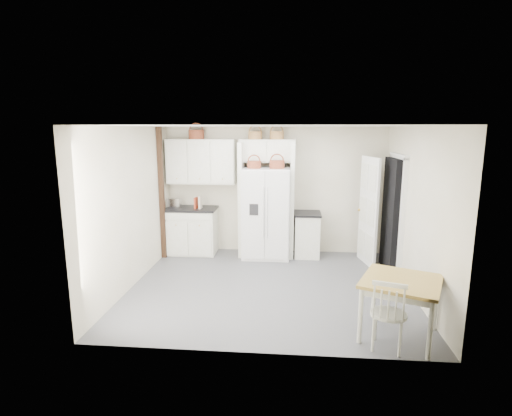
# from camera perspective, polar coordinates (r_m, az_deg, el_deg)

# --- Properties ---
(floor) EXTENTS (4.50, 4.50, 0.00)m
(floor) POSITION_cam_1_polar(r_m,az_deg,el_deg) (6.72, 1.88, -11.14)
(floor) COLOR #515151
(floor) RESTS_ON ground
(ceiling) EXTENTS (4.50, 4.50, 0.00)m
(ceiling) POSITION_cam_1_polar(r_m,az_deg,el_deg) (6.21, 2.03, 11.63)
(ceiling) COLOR white
(ceiling) RESTS_ON wall_back
(wall_back) EXTENTS (4.50, 0.00, 4.50)m
(wall_back) POSITION_cam_1_polar(r_m,az_deg,el_deg) (8.30, 2.70, 2.54)
(wall_back) COLOR #BDB396
(wall_back) RESTS_ON floor
(wall_left) EXTENTS (0.00, 4.00, 4.00)m
(wall_left) POSITION_cam_1_polar(r_m,az_deg,el_deg) (6.83, -17.24, 0.13)
(wall_left) COLOR #BDB396
(wall_left) RESTS_ON floor
(wall_right) EXTENTS (0.00, 4.00, 4.00)m
(wall_right) POSITION_cam_1_polar(r_m,az_deg,el_deg) (6.61, 21.82, -0.53)
(wall_right) COLOR #BDB396
(wall_right) RESTS_ON floor
(refrigerator) EXTENTS (0.93, 0.75, 1.80)m
(refrigerator) POSITION_cam_1_polar(r_m,az_deg,el_deg) (7.99, 1.48, -0.70)
(refrigerator) COLOR white
(refrigerator) RESTS_ON floor
(base_cab_left) EXTENTS (1.00, 0.63, 0.92)m
(base_cab_left) POSITION_cam_1_polar(r_m,az_deg,el_deg) (8.42, -9.11, -3.30)
(base_cab_left) COLOR white
(base_cab_left) RESTS_ON floor
(base_cab_right) EXTENTS (0.49, 0.59, 0.86)m
(base_cab_right) POSITION_cam_1_polar(r_m,az_deg,el_deg) (8.19, 7.29, -3.88)
(base_cab_right) COLOR white
(base_cab_right) RESTS_ON floor
(dining_table) EXTENTS (1.17, 1.17, 0.75)m
(dining_table) POSITION_cam_1_polar(r_m,az_deg,el_deg) (5.41, 19.80, -13.30)
(dining_table) COLOR #A58439
(dining_table) RESTS_ON floor
(windsor_chair) EXTENTS (0.51, 0.49, 0.86)m
(windsor_chair) POSITION_cam_1_polar(r_m,az_deg,el_deg) (5.07, 18.41, -14.20)
(windsor_chair) COLOR white
(windsor_chair) RESTS_ON floor
(counter_left) EXTENTS (1.04, 0.67, 0.04)m
(counter_left) POSITION_cam_1_polar(r_m,az_deg,el_deg) (8.32, -9.22, -0.08)
(counter_left) COLOR black
(counter_left) RESTS_ON base_cab_left
(counter_right) EXTENTS (0.53, 0.63, 0.04)m
(counter_right) POSITION_cam_1_polar(r_m,az_deg,el_deg) (8.08, 7.37, -0.79)
(counter_right) COLOR black
(counter_right) RESTS_ON base_cab_right
(toaster) EXTENTS (0.30, 0.20, 0.19)m
(toaster) POSITION_cam_1_polar(r_m,az_deg,el_deg) (8.35, -11.59, 0.71)
(toaster) COLOR silver
(toaster) RESTS_ON counter_left
(cookbook_red) EXTENTS (0.05, 0.16, 0.23)m
(cookbook_red) POSITION_cam_1_polar(r_m,az_deg,el_deg) (8.19, -8.58, 0.73)
(cookbook_red) COLOR #A1361E
(cookbook_red) RESTS_ON counter_left
(cookbook_cream) EXTENTS (0.04, 0.17, 0.25)m
(cookbook_cream) POSITION_cam_1_polar(r_m,az_deg,el_deg) (8.16, -7.96, 0.79)
(cookbook_cream) COLOR beige
(cookbook_cream) RESTS_ON counter_left
(basket_upper_b) EXTENTS (0.31, 0.31, 0.18)m
(basket_upper_b) POSITION_cam_1_polar(r_m,az_deg,el_deg) (8.26, -8.52, 10.33)
(basket_upper_b) COLOR #5C2F14
(basket_upper_b) RESTS_ON upper_cabinet
(basket_bridge_a) EXTENTS (0.28, 0.28, 0.15)m
(basket_bridge_a) POSITION_cam_1_polar(r_m,az_deg,el_deg) (8.06, -0.12, 10.34)
(basket_bridge_a) COLOR brown
(basket_bridge_a) RESTS_ON bridge_cabinet
(basket_bridge_b) EXTENTS (0.28, 0.28, 0.16)m
(basket_bridge_b) POSITION_cam_1_polar(r_m,az_deg,el_deg) (8.04, 2.99, 10.33)
(basket_bridge_b) COLOR brown
(basket_bridge_b) RESTS_ON bridge_cabinet
(basket_fridge_a) EXTENTS (0.27, 0.27, 0.14)m
(basket_fridge_a) POSITION_cam_1_polar(r_m,az_deg,el_deg) (7.77, -0.27, 6.21)
(basket_fridge_a) COLOR #5C2F14
(basket_fridge_a) RESTS_ON refrigerator
(basket_fridge_b) EXTENTS (0.29, 0.29, 0.15)m
(basket_fridge_b) POSITION_cam_1_polar(r_m,az_deg,el_deg) (7.74, 3.01, 6.22)
(basket_fridge_b) COLOR #5C2F14
(basket_fridge_b) RESTS_ON refrigerator
(upper_cabinet) EXTENTS (1.40, 0.34, 0.90)m
(upper_cabinet) POSITION_cam_1_polar(r_m,az_deg,el_deg) (8.26, -7.83, 6.59)
(upper_cabinet) COLOR white
(upper_cabinet) RESTS_ON wall_back
(bridge_cabinet) EXTENTS (1.12, 0.34, 0.45)m
(bridge_cabinet) POSITION_cam_1_polar(r_m,az_deg,el_deg) (8.06, 1.63, 8.18)
(bridge_cabinet) COLOR white
(bridge_cabinet) RESTS_ON wall_back
(fridge_panel_left) EXTENTS (0.08, 0.60, 2.30)m
(fridge_panel_left) POSITION_cam_1_polar(r_m,az_deg,el_deg) (8.09, -2.07, 1.23)
(fridge_panel_left) COLOR white
(fridge_panel_left) RESTS_ON floor
(fridge_panel_right) EXTENTS (0.08, 0.60, 2.30)m
(fridge_panel_right) POSITION_cam_1_polar(r_m,az_deg,el_deg) (8.02, 5.17, 1.11)
(fridge_panel_right) COLOR white
(fridge_panel_right) RESTS_ON floor
(trim_post) EXTENTS (0.09, 0.09, 2.60)m
(trim_post) POSITION_cam_1_polar(r_m,az_deg,el_deg) (8.06, -13.33, 1.98)
(trim_post) COLOR black
(trim_post) RESTS_ON floor
(doorway_void) EXTENTS (0.18, 0.85, 2.05)m
(doorway_void) POSITION_cam_1_polar(r_m,az_deg,el_deg) (7.59, 18.89, -1.02)
(doorway_void) COLOR black
(doorway_void) RESTS_ON floor
(door_slab) EXTENTS (0.21, 0.79, 2.05)m
(door_slab) POSITION_cam_1_polar(r_m,az_deg,el_deg) (7.83, 15.76, -0.46)
(door_slab) COLOR white
(door_slab) RESTS_ON floor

